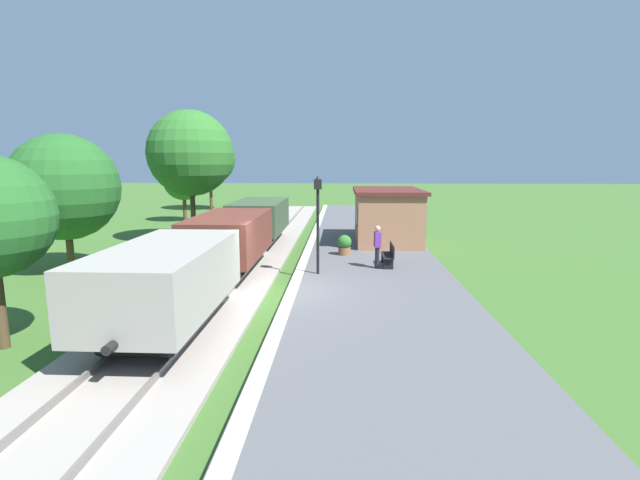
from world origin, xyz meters
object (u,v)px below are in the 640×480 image
tree_trackside_far (190,153)px  tree_field_distant (210,159)px  freight_train (230,240)px  tree_field_left (183,180)px  person_waiting (377,245)px  potted_planter (344,245)px  bench_down_platform (372,221)px  tree_trackside_mid (64,187)px  bench_near_hut (389,255)px  lamp_post_near (318,207)px  station_hut (387,215)px

tree_trackside_far → tree_field_distant: 17.48m
freight_train → tree_field_left: 17.75m
person_waiting → potted_planter: person_waiting is taller
bench_down_platform → freight_train: bearing=-118.7°
tree_trackside_mid → bench_near_hut: bearing=2.8°
lamp_post_near → tree_field_left: 20.02m
tree_trackside_far → tree_field_left: bearing=112.0°
tree_field_left → freight_train: bearing=-65.3°
freight_train → bench_down_platform: bearing=61.3°
bench_down_platform → tree_trackside_mid: (-12.96, -11.50, 2.72)m
potted_planter → lamp_post_near: lamp_post_near is taller
tree_trackside_mid → tree_field_distant: bearing=92.8°
tree_field_left → bench_down_platform: bearing=-18.0°
freight_train → lamp_post_near: (3.53, -0.73, 1.41)m
freight_train → tree_trackside_mid: 6.91m
tree_field_distant → bench_down_platform: bearing=-42.2°
bench_down_platform → tree_field_left: bearing=162.0°
lamp_post_near → tree_field_left: bearing=123.0°
station_hut → potted_planter: station_hut is taller
bench_near_hut → person_waiting: size_ratio=0.88×
tree_field_distant → person_waiting: bearing=-60.5°
potted_planter → tree_trackside_far: bearing=151.9°
tree_trackside_far → tree_field_distant: bearing=102.9°
person_waiting → lamp_post_near: bearing=18.9°
station_hut → tree_trackside_mid: 15.04m
bench_near_hut → potted_planter: size_ratio=1.64×
station_hut → person_waiting: (-0.95, -6.36, -0.47)m
lamp_post_near → station_hut: bearing=66.2°
bench_near_hut → tree_field_distant: tree_field_distant is taller
bench_near_hut → tree_trackside_far: bearing=146.9°
freight_train → person_waiting: size_ratio=11.35×
potted_planter → tree_field_left: 17.92m
tree_field_left → tree_trackside_mid: bearing=-87.2°
station_hut → tree_field_left: tree_field_left is taller
person_waiting → tree_field_distant: (-13.62, 24.11, 3.51)m
bench_near_hut → freight_train: bearing=-173.5°
station_hut → freight_train: bearing=-135.5°
lamp_post_near → tree_trackside_mid: bearing=175.3°
person_waiting → tree_field_left: 20.65m
bench_down_platform → tree_field_left: 14.63m
bench_near_hut → bench_down_platform: 10.88m
tree_field_left → tree_field_distant: (-0.39, 8.37, 1.62)m
station_hut → tree_field_left: bearing=146.5°
freight_train → tree_trackside_far: tree_trackside_far is taller
bench_near_hut → lamp_post_near: bearing=-152.8°
person_waiting → tree_field_distant: bearing=-65.9°
bench_near_hut → person_waiting: (-0.51, -0.41, 0.46)m
tree_trackside_mid → person_waiting: bearing=1.0°
freight_train → potted_planter: size_ratio=21.18×
station_hut → tree_trackside_far: size_ratio=0.80×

